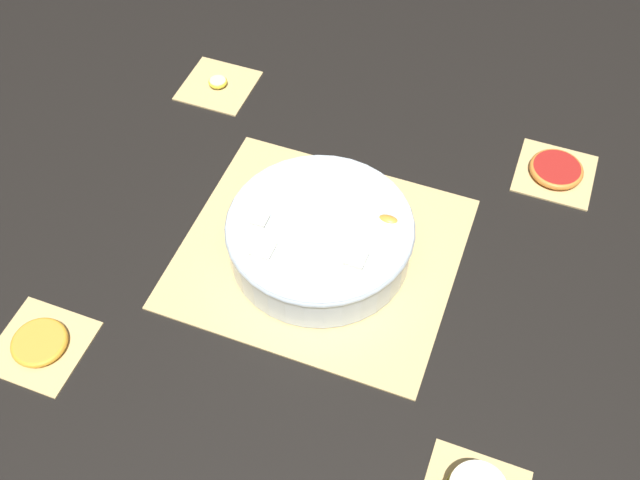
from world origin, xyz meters
name	(u,v)px	position (x,y,z in m)	size (l,w,h in m)	color
ground_plane	(320,253)	(0.00, 0.00, 0.00)	(6.00, 6.00, 0.00)	black
bamboo_mat_center	(320,252)	(0.00, 0.00, 0.00)	(0.41, 0.37, 0.01)	#D6B775
coaster_mat_near_left	(555,173)	(-0.31, -0.29, 0.00)	(0.13, 0.13, 0.01)	#D6B775
coaster_mat_near_right	(218,85)	(0.31, -0.29, 0.00)	(0.13, 0.13, 0.01)	#D6B775
coaster_mat_far_right	(41,345)	(0.31, 0.29, 0.00)	(0.13, 0.13, 0.01)	#D6B775
fruit_salad_bowl	(320,236)	(0.00, 0.00, 0.04)	(0.28, 0.28, 0.08)	silver
orange_slice_whole	(39,342)	(0.31, 0.29, 0.01)	(0.08, 0.08, 0.01)	#F9A338
banana_coin_single	(218,82)	(0.31, -0.29, 0.01)	(0.03, 0.03, 0.01)	beige
grapefruit_slice	(556,169)	(-0.31, -0.29, 0.01)	(0.09, 0.09, 0.01)	#B2231E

